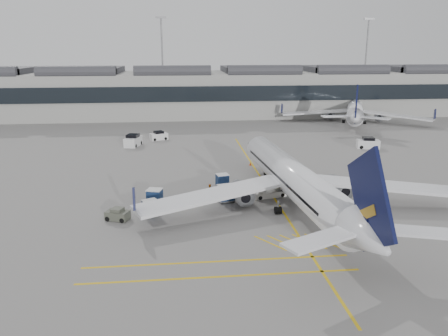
{
  "coord_description": "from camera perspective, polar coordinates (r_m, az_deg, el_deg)",
  "views": [
    {
      "loc": [
        -0.9,
        -42.47,
        16.96
      ],
      "look_at": [
        4.01,
        4.39,
        4.0
      ],
      "focal_mm": 35.0,
      "sensor_mm": 36.0,
      "label": 1
    }
  ],
  "objects": [
    {
      "name": "safety_cone_engine",
      "position": [
        53.35,
        11.16,
        -3.18
      ],
      "size": [
        0.35,
        0.35,
        0.49
      ],
      "primitive_type": "cone",
      "color": "#F24C0A",
      "rests_on": "ground"
    },
    {
      "name": "terminal",
      "position": [
        114.91,
        -5.6,
        9.9
      ],
      "size": [
        200.0,
        20.45,
        12.4
      ],
      "color": "#9E9E99",
      "rests_on": "ground"
    },
    {
      "name": "apron_markings",
      "position": [
        56.21,
        5.48,
        -2.25
      ],
      "size": [
        0.25,
        60.0,
        0.01
      ],
      "primitive_type": "cube",
      "color": "gold",
      "rests_on": "ground"
    },
    {
      "name": "pushback_tug",
      "position": [
        46.05,
        -13.73,
        -5.94
      ],
      "size": [
        2.63,
        2.12,
        1.28
      ],
      "rotation": [
        0.0,
        0.0,
        -0.38
      ],
      "color": "#4C4F43",
      "rests_on": "ground"
    },
    {
      "name": "airliner_far",
      "position": [
        108.11,
        16.73,
        7.29
      ],
      "size": [
        32.23,
        35.64,
        10.03
      ],
      "rotation": [
        0.0,
        0.0,
        -0.39
      ],
      "color": "white",
      "rests_on": "ground"
    },
    {
      "name": "ramp_agent_b",
      "position": [
        51.44,
        -1.91,
        -2.96
      ],
      "size": [
        0.94,
        0.87,
        1.56
      ],
      "primitive_type": "imported",
      "rotation": [
        0.0,
        0.0,
        3.61
      ],
      "color": "orange",
      "rests_on": "ground"
    },
    {
      "name": "baggage_cart_b",
      "position": [
        49.8,
        0.24,
        -3.27
      ],
      "size": [
        2.17,
        1.93,
        1.94
      ],
      "rotation": [
        0.0,
        0.0,
        0.26
      ],
      "color": "gray",
      "rests_on": "ground"
    },
    {
      "name": "light_masts",
      "position": [
        128.5,
        -6.53,
        14.18
      ],
      "size": [
        113.0,
        0.6,
        25.45
      ],
      "color": "slate",
      "rests_on": "ground"
    },
    {
      "name": "service_van_right",
      "position": [
        80.65,
        18.3,
        3.09
      ],
      "size": [
        4.09,
        2.61,
        1.95
      ],
      "rotation": [
        0.0,
        0.0,
        -0.2
      ],
      "color": "silver",
      "rests_on": "ground"
    },
    {
      "name": "ramp_agent_a",
      "position": [
        52.02,
        2.81,
        -2.76
      ],
      "size": [
        0.68,
        0.58,
        1.57
      ],
      "primitive_type": "imported",
      "rotation": [
        0.0,
        0.0,
        0.42
      ],
      "color": "#FF5A0D",
      "rests_on": "ground"
    },
    {
      "name": "service_van_left",
      "position": [
        84.65,
        -8.51,
        4.17
      ],
      "size": [
        3.65,
        2.76,
        1.68
      ],
      "rotation": [
        0.0,
        0.0,
        0.39
      ],
      "color": "silver",
      "rests_on": "ground"
    },
    {
      "name": "safety_cone_nose",
      "position": [
        65.45,
        3.46,
        0.56
      ],
      "size": [
        0.37,
        0.37,
        0.51
      ],
      "primitive_type": "cone",
      "color": "#F24C0A",
      "rests_on": "ground"
    },
    {
      "name": "baggage_cart_a",
      "position": [
        55.08,
        -0.22,
        -1.57
      ],
      "size": [
        1.84,
        1.62,
        1.68
      ],
      "rotation": [
        0.0,
        0.0,
        0.22
      ],
      "color": "gray",
      "rests_on": "ground"
    },
    {
      "name": "belt_loader",
      "position": [
        51.83,
        5.76,
        -3.14
      ],
      "size": [
        4.93,
        2.48,
        1.95
      ],
      "rotation": [
        0.0,
        0.0,
        0.25
      ],
      "color": "silver",
      "rests_on": "ground"
    },
    {
      "name": "airliner_main",
      "position": [
        48.27,
        9.32,
        -1.6
      ],
      "size": [
        35.46,
        38.87,
        10.33
      ],
      "rotation": [
        0.0,
        0.0,
        0.08
      ],
      "color": "white",
      "rests_on": "ground"
    },
    {
      "name": "baggage_cart_d",
      "position": [
        46.35,
        -9.59,
        -5.11
      ],
      "size": [
        2.03,
        1.9,
        1.7
      ],
      "rotation": [
        0.0,
        0.0,
        0.46
      ],
      "color": "gray",
      "rests_on": "ground"
    },
    {
      "name": "service_van_mid",
      "position": [
        79.98,
        -11.79,
        3.5
      ],
      "size": [
        3.08,
        4.53,
        2.12
      ],
      "rotation": [
        0.0,
        0.0,
        1.31
      ],
      "color": "silver",
      "rests_on": "ground"
    },
    {
      "name": "baggage_cart_c",
      "position": [
        49.51,
        -9.04,
        -3.67
      ],
      "size": [
        2.02,
        1.81,
        1.8
      ],
      "rotation": [
        0.0,
        0.0,
        -0.26
      ],
      "color": "gray",
      "rests_on": "ground"
    },
    {
      "name": "ground",
      "position": [
        45.74,
        -4.46,
        -6.44
      ],
      "size": [
        220.0,
        220.0,
        0.0
      ],
      "primitive_type": "plane",
      "color": "gray",
      "rests_on": "ground"
    }
  ]
}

